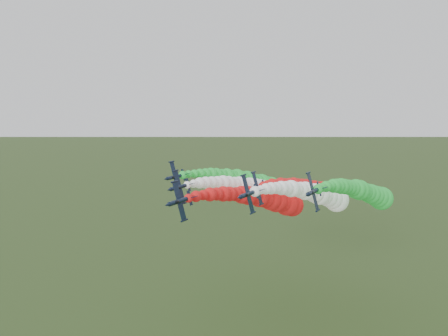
{
  "coord_description": "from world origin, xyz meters",
  "views": [
    {
      "loc": [
        45.71,
        -85.27,
        64.63
      ],
      "look_at": [
        -5.12,
        4.47,
        50.52
      ],
      "focal_mm": 35.0,
      "sensor_mm": 36.0,
      "label": 1
    }
  ],
  "objects_px": {
    "jet_inner_right": "(319,195)",
    "jet_outer_right": "(366,193)",
    "jet_trail": "(316,190)",
    "jet_outer_left": "(251,181)",
    "jet_lead": "(270,200)",
    "jet_inner_left": "(258,189)"
  },
  "relations": [
    {
      "from": "jet_inner_right",
      "to": "jet_outer_right",
      "type": "relative_size",
      "value": 1.0
    },
    {
      "from": "jet_inner_right",
      "to": "jet_trail",
      "type": "bearing_deg",
      "value": 110.19
    },
    {
      "from": "jet_outer_right",
      "to": "jet_outer_left",
      "type": "bearing_deg",
      "value": 173.32
    },
    {
      "from": "jet_lead",
      "to": "jet_trail",
      "type": "bearing_deg",
      "value": 76.74
    },
    {
      "from": "jet_inner_left",
      "to": "jet_trail",
      "type": "xyz_separation_m",
      "value": [
        15.68,
        11.86,
        -0.79
      ]
    },
    {
      "from": "jet_inner_left",
      "to": "jet_outer_right",
      "type": "xyz_separation_m",
      "value": [
        33.47,
        3.31,
        1.39
      ]
    },
    {
      "from": "jet_inner_right",
      "to": "jet_outer_right",
      "type": "distance_m",
      "value": 13.88
    },
    {
      "from": "jet_inner_right",
      "to": "jet_outer_left",
      "type": "height_order",
      "value": "jet_outer_left"
    },
    {
      "from": "jet_lead",
      "to": "jet_outer_left",
      "type": "bearing_deg",
      "value": 128.07
    },
    {
      "from": "jet_inner_right",
      "to": "jet_outer_left",
      "type": "relative_size",
      "value": 1.0
    },
    {
      "from": "jet_outer_right",
      "to": "jet_lead",
      "type": "bearing_deg",
      "value": -145.55
    },
    {
      "from": "jet_lead",
      "to": "jet_trail",
      "type": "relative_size",
      "value": 1.01
    },
    {
      "from": "jet_inner_left",
      "to": "jet_lead",
      "type": "bearing_deg",
      "value": -52.64
    },
    {
      "from": "jet_inner_left",
      "to": "jet_outer_left",
      "type": "bearing_deg",
      "value": 129.2
    },
    {
      "from": "jet_outer_left",
      "to": "jet_lead",
      "type": "bearing_deg",
      "value": -51.93
    },
    {
      "from": "jet_inner_right",
      "to": "jet_outer_right",
      "type": "xyz_separation_m",
      "value": [
        12.32,
        6.34,
        0.7
      ]
    },
    {
      "from": "jet_outer_left",
      "to": "jet_outer_right",
      "type": "relative_size",
      "value": 1.0
    },
    {
      "from": "jet_inner_left",
      "to": "jet_outer_right",
      "type": "height_order",
      "value": "jet_outer_right"
    },
    {
      "from": "jet_inner_left",
      "to": "jet_inner_right",
      "type": "relative_size",
      "value": 0.99
    },
    {
      "from": "jet_inner_left",
      "to": "jet_outer_left",
      "type": "relative_size",
      "value": 1.0
    },
    {
      "from": "jet_trail",
      "to": "jet_inner_right",
      "type": "bearing_deg",
      "value": -69.81
    },
    {
      "from": "jet_lead",
      "to": "jet_outer_left",
      "type": "height_order",
      "value": "jet_outer_left"
    }
  ]
}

